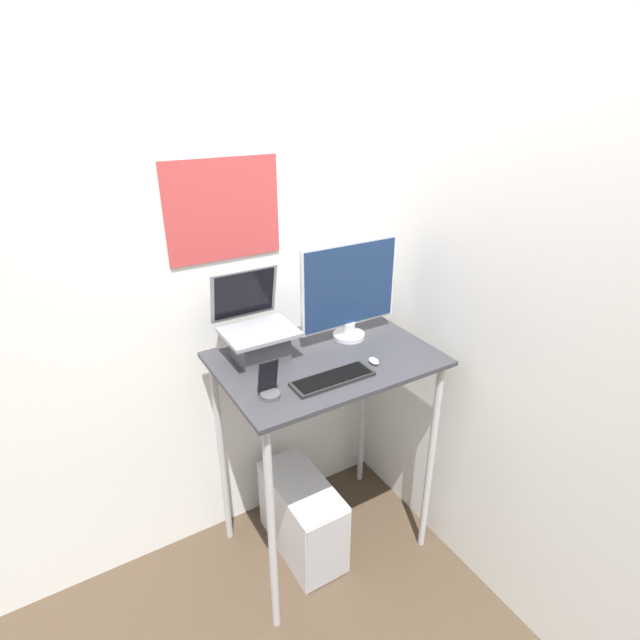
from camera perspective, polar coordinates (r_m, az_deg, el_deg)
name	(u,v)px	position (r m, az deg, el deg)	size (l,w,h in m)	color
ground_plane	(360,587)	(2.65, 4.61, -28.15)	(12.00, 12.00, 0.00)	#473828
wall_back	(281,280)	(2.36, -4.48, 4.62)	(6.00, 0.06, 2.60)	white
wall_side_right	(480,309)	(2.13, 17.83, 1.18)	(0.05, 6.00, 2.60)	white
desk	(325,388)	(2.21, 0.63, -7.79)	(0.91, 0.64, 1.08)	#333338
laptop	(258,336)	(2.10, -7.13, -1.80)	(0.30, 0.29, 0.36)	#4C4C51
monitor	(350,292)	(2.20, 3.40, 3.26)	(0.48, 0.14, 0.45)	silver
keyboard	(333,379)	(1.96, 1.46, -6.72)	(0.34, 0.11, 0.02)	black
mouse	(374,361)	(2.08, 6.17, -4.68)	(0.03, 0.05, 0.02)	white
cell_phone	(269,385)	(1.85, -5.83, -7.43)	(0.08, 0.07, 0.16)	#4C4C51
computer_tower	(302,516)	(2.64, -2.04, -21.49)	(0.24, 0.51, 0.41)	silver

